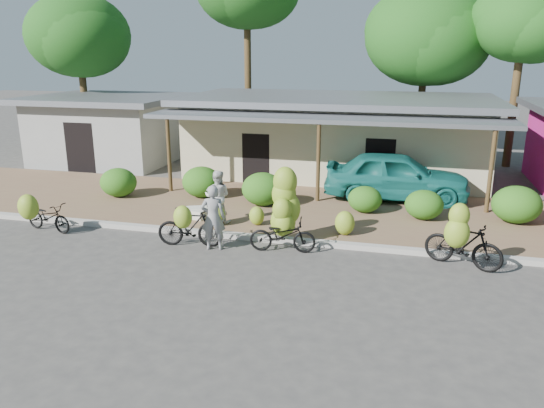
% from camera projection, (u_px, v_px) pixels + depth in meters
% --- Properties ---
extents(ground, '(100.00, 100.00, 0.00)m').
position_uv_depth(ground, '(276.00, 271.00, 13.06)').
color(ground, '#3F3C3A').
rests_on(ground, ground).
extents(sidewalk, '(60.00, 6.00, 0.12)m').
position_uv_depth(sidewalk, '(312.00, 211.00, 17.70)').
color(sidewalk, brown).
rests_on(sidewalk, ground).
extents(curb, '(60.00, 0.25, 0.15)m').
position_uv_depth(curb, '(293.00, 241.00, 14.90)').
color(curb, '#A8A399').
rests_on(curb, ground).
extents(shop_main, '(13.00, 8.50, 3.35)m').
position_uv_depth(shop_main, '(337.00, 135.00, 22.75)').
color(shop_main, beige).
rests_on(shop_main, ground).
extents(shop_grey, '(7.00, 6.00, 3.15)m').
position_uv_depth(shop_grey, '(109.00, 128.00, 25.44)').
color(shop_grey, gray).
rests_on(shop_grey, ground).
extents(tree_back_left, '(5.30, 5.19, 8.01)m').
position_uv_depth(tree_back_left, '(76.00, 33.00, 26.81)').
color(tree_back_left, '#4A361D').
rests_on(tree_back_left, ground).
extents(tree_center_right, '(6.03, 5.98, 8.26)m').
position_uv_depth(tree_center_right, '(422.00, 34.00, 26.06)').
color(tree_center_right, '#4A361D').
rests_on(tree_center_right, ground).
extents(tree_near_right, '(4.30, 4.11, 8.02)m').
position_uv_depth(tree_near_right, '(519.00, 22.00, 23.13)').
color(tree_near_right, '#4A361D').
rests_on(tree_near_right, ground).
extents(hedge_0, '(1.33, 1.20, 1.04)m').
position_uv_depth(hedge_0, '(118.00, 182.00, 19.12)').
color(hedge_0, '#205212').
rests_on(hedge_0, sidewalk).
extents(hedge_1, '(1.42, 1.28, 1.11)m').
position_uv_depth(hedge_1, '(202.00, 182.00, 19.04)').
color(hedge_1, '#205212').
rests_on(hedge_1, sidewalk).
extents(hedge_2, '(1.45, 1.30, 1.13)m').
position_uv_depth(hedge_2, '(263.00, 189.00, 18.02)').
color(hedge_2, '#205212').
rests_on(hedge_2, sidewalk).
extents(hedge_3, '(1.11, 1.00, 0.86)m').
position_uv_depth(hedge_3, '(365.00, 199.00, 17.29)').
color(hedge_3, '#205212').
rests_on(hedge_3, sidewalk).
extents(hedge_4, '(1.19, 1.07, 0.93)m').
position_uv_depth(hedge_4, '(424.00, 205.00, 16.56)').
color(hedge_4, '#205212').
rests_on(hedge_4, sidewalk).
extents(hedge_5, '(1.47, 1.33, 1.15)m').
position_uv_depth(hedge_5, '(517.00, 205.00, 16.19)').
color(hedge_5, '#205212').
rests_on(hedge_5, sidewalk).
extents(bike_far_left, '(1.75, 1.35, 1.30)m').
position_uv_depth(bike_far_left, '(44.00, 215.00, 15.68)').
color(bike_far_left, black).
rests_on(bike_far_left, ground).
extents(bike_left, '(1.89, 1.23, 1.36)m').
position_uv_depth(bike_left, '(189.00, 226.00, 14.48)').
color(bike_left, black).
rests_on(bike_left, ground).
extents(bike_center, '(1.84, 1.28, 2.23)m').
position_uv_depth(bike_center, '(284.00, 216.00, 14.36)').
color(bike_center, black).
rests_on(bike_center, ground).
extents(bike_right, '(2.02, 1.48, 1.80)m').
position_uv_depth(bike_right, '(462.00, 241.00, 13.02)').
color(bike_right, black).
rests_on(bike_right, ground).
extents(loose_banana_a, '(0.52, 0.45, 0.66)m').
position_uv_depth(loose_banana_a, '(216.00, 215.00, 16.00)').
color(loose_banana_a, olive).
rests_on(loose_banana_a, sidewalk).
extents(loose_banana_b, '(0.46, 0.39, 0.58)m').
position_uv_depth(loose_banana_b, '(257.00, 216.00, 16.04)').
color(loose_banana_b, olive).
rests_on(loose_banana_b, sidewalk).
extents(loose_banana_c, '(0.57, 0.48, 0.71)m').
position_uv_depth(loose_banana_c, '(345.00, 223.00, 15.16)').
color(loose_banana_c, olive).
rests_on(loose_banana_c, sidewalk).
extents(sack_near, '(0.94, 0.71, 0.30)m').
position_uv_depth(sack_near, '(200.00, 212.00, 16.94)').
color(sack_near, silver).
rests_on(sack_near, sidewalk).
extents(sack_far, '(0.82, 0.55, 0.28)m').
position_uv_depth(sack_far, '(194.00, 214.00, 16.75)').
color(sack_far, silver).
rests_on(sack_far, sidewalk).
extents(vendor, '(0.75, 0.60, 1.81)m').
position_uv_depth(vendor, '(213.00, 218.00, 14.24)').
color(vendor, gray).
rests_on(vendor, ground).
extents(bystander, '(0.86, 0.70, 1.64)m').
position_uv_depth(bystander, '(217.00, 197.00, 16.14)').
color(bystander, silver).
rests_on(bystander, sidewalk).
extents(teal_van, '(5.13, 2.35, 1.70)m').
position_uv_depth(teal_van, '(396.00, 176.00, 18.68)').
color(teal_van, '#186C65').
rests_on(teal_van, sidewalk).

